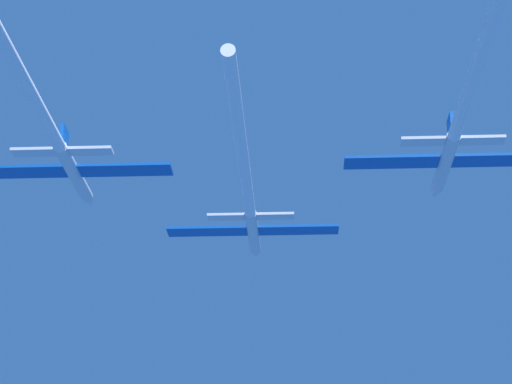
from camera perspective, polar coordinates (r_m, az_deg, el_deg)
jet_lead at (r=103.72m, az=-0.51°, el=-0.04°), size 20.58×51.01×3.41m
jet_left_wing at (r=91.70m, az=-12.23°, el=3.77°), size 20.58×46.58×3.41m
jet_right_wing at (r=88.05m, az=12.32°, el=5.08°), size 20.58×51.46×3.41m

